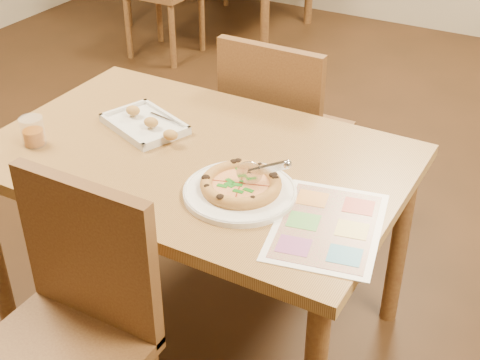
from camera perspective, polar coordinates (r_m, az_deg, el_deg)
The scene contains 9 objects.
dining_table at distance 2.13m, azimuth -3.82°, elevation 0.29°, with size 1.30×0.85×0.72m.
chair_near at distance 1.81m, azimuth -14.23°, elevation -10.52°, with size 0.42×0.42×0.47m.
chair_far at distance 2.62m, azimuth 3.35°, elevation 5.17°, with size 0.42×0.42×0.47m.
plate at distance 1.88m, azimuth 0.00°, elevation -1.06°, with size 0.32×0.32×0.02m, color white.
pizza at distance 1.88m, azimuth 0.07°, elevation -0.38°, with size 0.23×0.23×0.04m.
pizza_cutter at distance 1.84m, azimuth 1.92°, elevation 0.86°, with size 0.14×0.06×0.08m.
appetizer_tray at distance 2.24m, azimuth -8.03°, elevation 4.68°, with size 0.33×0.27×0.05m.
glass_tumbler at distance 2.21m, azimuth -17.25°, elevation 3.86°, with size 0.07×0.07×0.09m.
menu at distance 1.78m, azimuth 7.47°, elevation -3.90°, with size 0.28×0.39×0.01m, color white.
Camera 1 is at (1.00, -1.50, 1.77)m, focal length 50.00 mm.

